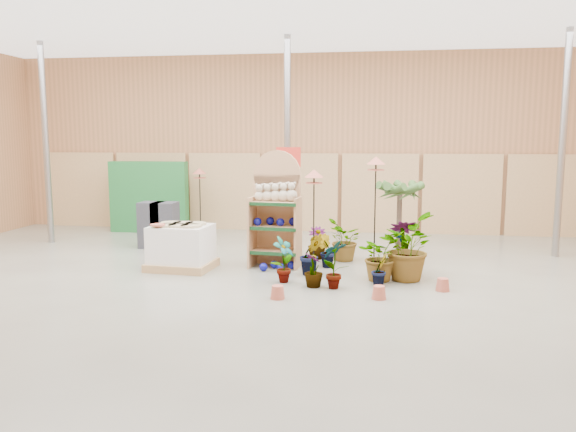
{
  "coord_description": "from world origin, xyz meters",
  "views": [
    {
      "loc": [
        1.7,
        -8.33,
        2.38
      ],
      "look_at": [
        0.3,
        1.5,
        1.0
      ],
      "focal_mm": 35.0,
      "sensor_mm": 36.0,
      "label": 1
    }
  ],
  "objects_px": {
    "bird_table_front": "(314,177)",
    "potted_plant_2": "(380,256)",
    "display_shelf": "(276,213)",
    "pallet_stack": "(181,247)"
  },
  "relations": [
    {
      "from": "display_shelf",
      "to": "potted_plant_2",
      "type": "distance_m",
      "value": 2.18
    },
    {
      "from": "bird_table_front",
      "to": "pallet_stack",
      "type": "bearing_deg",
      "value": -175.84
    },
    {
      "from": "display_shelf",
      "to": "pallet_stack",
      "type": "distance_m",
      "value": 1.85
    },
    {
      "from": "display_shelf",
      "to": "bird_table_front",
      "type": "bearing_deg",
      "value": -20.25
    },
    {
      "from": "pallet_stack",
      "to": "bird_table_front",
      "type": "relative_size",
      "value": 0.66
    },
    {
      "from": "display_shelf",
      "to": "bird_table_front",
      "type": "distance_m",
      "value": 1.09
    },
    {
      "from": "display_shelf",
      "to": "bird_table_front",
      "type": "xyz_separation_m",
      "value": [
        0.74,
        -0.37,
        0.71
      ]
    },
    {
      "from": "display_shelf",
      "to": "pallet_stack",
      "type": "xyz_separation_m",
      "value": [
        -1.67,
        -0.55,
        -0.58
      ]
    },
    {
      "from": "bird_table_front",
      "to": "potted_plant_2",
      "type": "distance_m",
      "value": 1.81
    },
    {
      "from": "pallet_stack",
      "to": "display_shelf",
      "type": "bearing_deg",
      "value": 23.05
    }
  ]
}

